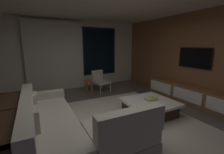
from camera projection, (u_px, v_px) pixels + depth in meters
The scene contains 12 objects.
floor at pixel (110, 127), 3.31m from camera, with size 9.20×9.20×0.00m, color #564C44.
back_wall_with_window at pixel (68, 55), 6.16m from camera, with size 6.60×0.30×2.70m.
media_wall at pixel (205, 58), 4.42m from camera, with size 0.12×7.80×2.70m.
area_rug at pixel (126, 125), 3.38m from camera, with size 3.20×3.80×0.01m, color beige.
sectional_couch at pixel (67, 127), 2.74m from camera, with size 1.98×2.50×0.82m.
coffee_table at pixel (149, 107), 3.86m from camera, with size 1.16×1.16×0.36m.
book_stack_on_coffee_table at pixel (151, 99), 3.89m from camera, with size 0.29×0.21×0.06m.
accent_chair_near_window at pixel (100, 80), 5.85m from camera, with size 0.67×0.68×0.78m.
side_stool at pixel (88, 83), 5.64m from camera, with size 0.32×0.32×0.46m.
media_console at pixel (193, 96), 4.56m from camera, with size 0.46×3.10×0.52m.
mounted_tv at pixel (194, 58), 4.59m from camera, with size 0.05×1.03×0.60m.
console_table_behind_couch at pixel (5, 129), 2.42m from camera, with size 0.40×2.10×0.74m.
Camera 1 is at (-1.35, -2.71, 1.71)m, focal length 24.74 mm.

